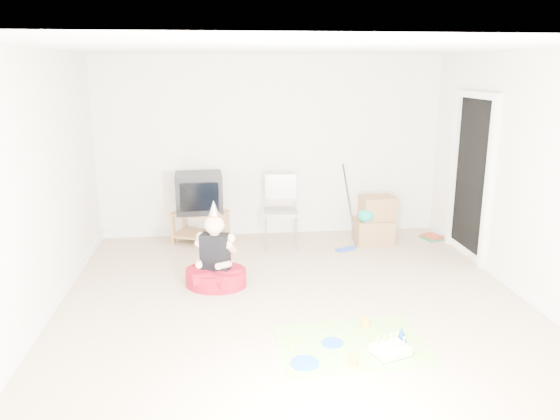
{
  "coord_description": "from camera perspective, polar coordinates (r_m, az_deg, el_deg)",
  "views": [
    {
      "loc": [
        -0.75,
        -5.37,
        2.43
      ],
      "look_at": [
        -0.1,
        0.4,
        0.9
      ],
      "focal_mm": 35.0,
      "sensor_mm": 36.0,
      "label": 1
    }
  ],
  "objects": [
    {
      "name": "ground",
      "position": [
        5.94,
        1.41,
        -9.39
      ],
      "size": [
        5.0,
        5.0,
        0.0
      ],
      "primitive_type": "plane",
      "color": "tan",
      "rests_on": "ground"
    },
    {
      "name": "doorway_recess",
      "position": [
        7.45,
        19.42,
        3.05
      ],
      "size": [
        0.02,
        0.9,
        2.05
      ],
      "primitive_type": "cube",
      "color": "black",
      "rests_on": "ground"
    },
    {
      "name": "tv_stand",
      "position": [
        7.79,
        -8.33,
        -1.49
      ],
      "size": [
        0.85,
        0.71,
        0.46
      ],
      "color": "#A8784B",
      "rests_on": "ground"
    },
    {
      "name": "crt_tv",
      "position": [
        7.68,
        -8.46,
        1.8
      ],
      "size": [
        0.66,
        0.56,
        0.55
      ],
      "primitive_type": "cube",
      "rotation": [
        0.0,
        0.0,
        0.05
      ],
      "color": "black",
      "rests_on": "tv_stand"
    },
    {
      "name": "folding_chair",
      "position": [
        7.5,
        0.09,
        -0.18
      ],
      "size": [
        0.5,
        0.48,
        1.02
      ],
      "color": "#929297",
      "rests_on": "ground"
    },
    {
      "name": "cardboard_boxes",
      "position": [
        7.83,
        9.84,
        -1.11
      ],
      "size": [
        0.55,
        0.43,
        0.66
      ],
      "color": "#976F49",
      "rests_on": "ground"
    },
    {
      "name": "floor_mop",
      "position": [
        7.44,
        6.95,
        -2.29
      ],
      "size": [
        0.3,
        0.36,
        1.14
      ],
      "color": "blue",
      "rests_on": "ground"
    },
    {
      "name": "book_pile",
      "position": [
        8.24,
        15.55,
        -2.74
      ],
      "size": [
        0.29,
        0.33,
        0.06
      ],
      "color": "#236B42",
      "rests_on": "ground"
    },
    {
      "name": "seated_woman",
      "position": [
        6.28,
        -6.74,
        -5.96
      ],
      "size": [
        0.87,
        0.87,
        1.0
      ],
      "color": "maroon",
      "rests_on": "ground"
    },
    {
      "name": "party_mat",
      "position": [
        5.11,
        7.48,
        -13.72
      ],
      "size": [
        1.37,
        1.02,
        0.01
      ],
      "primitive_type": "cube",
      "rotation": [
        0.0,
        0.0,
        0.04
      ],
      "color": "#DE2E6D",
      "rests_on": "ground"
    },
    {
      "name": "birthday_cake",
      "position": [
        4.98,
        11.45,
        -14.2
      ],
      "size": [
        0.36,
        0.32,
        0.14
      ],
      "color": "white",
      "rests_on": "party_mat"
    },
    {
      "name": "blue_plate_near",
      "position": [
        5.09,
        5.5,
        -13.64
      ],
      "size": [
        0.24,
        0.24,
        0.01
      ],
      "primitive_type": "cylinder",
      "rotation": [
        0.0,
        0.0,
        0.26
      ],
      "color": "blue",
      "rests_on": "party_mat"
    },
    {
      "name": "blue_plate_far",
      "position": [
        4.77,
        2.59,
        -15.69
      ],
      "size": [
        0.24,
        0.24,
        0.01
      ],
      "primitive_type": "cylinder",
      "rotation": [
        0.0,
        0.0,
        -0.0
      ],
      "color": "blue",
      "rests_on": "party_mat"
    },
    {
      "name": "orange_cup_near",
      "position": [
        5.4,
        8.97,
        -11.56
      ],
      "size": [
        0.09,
        0.09,
        0.09
      ],
      "primitive_type": "cylinder",
      "rotation": [
        0.0,
        0.0,
        0.23
      ],
      "color": "orange",
      "rests_on": "party_mat"
    },
    {
      "name": "orange_cup_far",
      "position": [
        4.77,
        7.67,
        -15.31
      ],
      "size": [
        0.08,
        0.08,
        0.09
      ],
      "primitive_type": "cylinder",
      "rotation": [
        0.0,
        0.0,
        -0.01
      ],
      "color": "orange",
      "rests_on": "party_mat"
    },
    {
      "name": "blue_party_hat",
      "position": [
        5.19,
        12.59,
        -12.53
      ],
      "size": [
        0.14,
        0.14,
        0.15
      ],
      "primitive_type": "cone",
      "rotation": [
        0.0,
        0.0,
        0.47
      ],
      "color": "#1946AF",
      "rests_on": "party_mat"
    }
  ]
}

